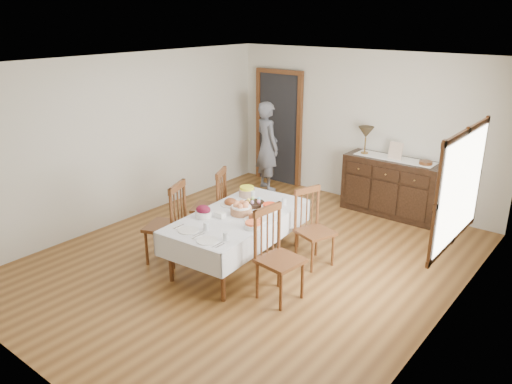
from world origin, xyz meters
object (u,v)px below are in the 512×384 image
Objects in this scene: chair_right_far at (313,227)px; table_lamp at (366,133)px; person at (267,143)px; chair_left_near at (168,222)px; sideboard at (392,187)px; chair_right_near at (277,254)px; dining_table at (238,221)px; chair_left_far at (212,204)px.

chair_right_far is 2.41m from table_lamp.
table_lamp is at bearing -147.91° from person.
person reaches higher than chair_left_near.
person is at bearing -172.21° from table_lamp.
person reaches higher than sideboard.
chair_right_near reaches higher than chair_right_far.
table_lamp reaches higher than chair_right_near.
chair_right_near is (1.64, 0.16, -0.01)m from chair_left_near.
dining_table is 0.92m from chair_left_near.
dining_table is 1.19× the size of person.
dining_table is at bearing 74.50° from chair_right_near.
dining_table is at bearing -96.63° from table_lamp.
chair_right_near is 3.36m from table_lamp.
chair_right_far is 2.27m from sideboard.
chair_right_near is at bearing -89.27° from sideboard.
sideboard is at bearing 133.15° from chair_left_near.
person is (-0.75, 3.14, 0.32)m from chair_left_near.
chair_left_far is (-0.05, 0.89, -0.02)m from chair_left_near.
chair_left_near is 3.25m from person.
dining_table is 0.96m from chair_right_near.
sideboard is at bearing 2.59° from table_lamp.
chair_right_far is at bearing 14.53° from chair_right_near.
chair_right_far is at bearing 74.17° from chair_left_far.
chair_right_far is (1.51, 1.15, -0.05)m from chair_left_near.
table_lamp is at bearing 130.30° from chair_left_far.
dining_table is at bearing 144.23° from person.
chair_right_far is 0.58× the size of person.
chair_right_near is (1.69, -0.73, 0.02)m from chair_left_far.
chair_left_near is 1.65m from chair_right_near.
sideboard is 3.42× the size of table_lamp.
person is 3.85× the size of table_lamp.
chair_right_far is (-0.14, 0.99, -0.04)m from chair_right_near.
chair_left_far reaches higher than dining_table.
sideboard is at bearing 17.11° from chair_right_far.
sideboard is (-0.04, 3.25, -0.08)m from chair_right_near.
dining_table is 2.05× the size of chair_right_far.
chair_left_far is at bearing 161.44° from chair_left_near.
chair_left_near reaches higher than dining_table.
chair_right_near is 3.84m from person.
chair_left_near is 2.42× the size of table_lamp.
chair_left_near is 0.63× the size of person.
chair_left_near is at bearing 102.41° from chair_right_near.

